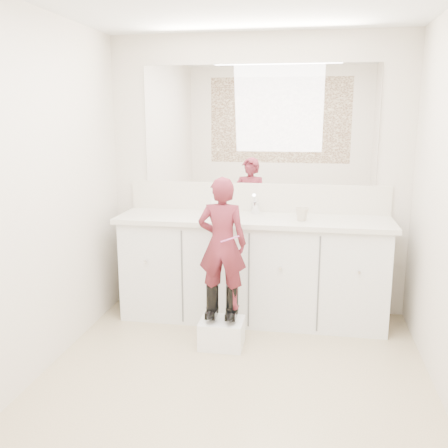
# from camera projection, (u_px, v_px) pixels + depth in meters

# --- Properties ---
(floor) EXTENTS (3.00, 3.00, 0.00)m
(floor) POSITION_uv_depth(u_px,v_px,m) (230.00, 392.00, 3.17)
(floor) COLOR #928460
(floor) RESTS_ON ground
(wall_back) EXTENTS (2.60, 0.00, 2.60)m
(wall_back) POSITION_uv_depth(u_px,v_px,m) (257.00, 176.00, 4.36)
(wall_back) COLOR beige
(wall_back) RESTS_ON floor
(wall_front) EXTENTS (2.60, 0.00, 2.60)m
(wall_front) POSITION_uv_depth(u_px,v_px,m) (149.00, 295.00, 1.47)
(wall_front) COLOR beige
(wall_front) RESTS_ON floor
(wall_left) EXTENTS (0.00, 3.00, 3.00)m
(wall_left) POSITION_uv_depth(u_px,v_px,m) (26.00, 200.00, 3.13)
(wall_left) COLOR beige
(wall_left) RESTS_ON floor
(vanity_cabinet) EXTENTS (2.20, 0.55, 0.85)m
(vanity_cabinet) POSITION_uv_depth(u_px,v_px,m) (253.00, 270.00, 4.26)
(vanity_cabinet) COLOR silver
(vanity_cabinet) RESTS_ON floor
(countertop) EXTENTS (2.28, 0.58, 0.04)m
(countertop) POSITION_uv_depth(u_px,v_px,m) (253.00, 220.00, 4.15)
(countertop) COLOR beige
(countertop) RESTS_ON vanity_cabinet
(backsplash) EXTENTS (2.28, 0.03, 0.25)m
(backsplash) POSITION_uv_depth(u_px,v_px,m) (257.00, 197.00, 4.38)
(backsplash) COLOR beige
(backsplash) RESTS_ON countertop
(mirror) EXTENTS (2.00, 0.02, 1.00)m
(mirror) POSITION_uv_depth(u_px,v_px,m) (258.00, 125.00, 4.25)
(mirror) COLOR white
(mirror) RESTS_ON wall_back
(dot_panel) EXTENTS (2.00, 0.01, 1.20)m
(dot_panel) POSITION_uv_depth(u_px,v_px,m) (145.00, 141.00, 1.39)
(dot_panel) COLOR #472819
(dot_panel) RESTS_ON wall_front
(faucet) EXTENTS (0.08, 0.08, 0.10)m
(faucet) POSITION_uv_depth(u_px,v_px,m) (255.00, 208.00, 4.29)
(faucet) COLOR silver
(faucet) RESTS_ON countertop
(cup) EXTENTS (0.14, 0.14, 0.10)m
(cup) POSITION_uv_depth(u_px,v_px,m) (302.00, 214.00, 4.02)
(cup) COLOR #BFAF98
(cup) RESTS_ON countertop
(soap_bottle) EXTENTS (0.11, 0.11, 0.20)m
(soap_bottle) POSITION_uv_depth(u_px,v_px,m) (216.00, 203.00, 4.27)
(soap_bottle) COLOR silver
(soap_bottle) RESTS_ON countertop
(step_stool) EXTENTS (0.33, 0.27, 0.21)m
(step_stool) POSITION_uv_depth(u_px,v_px,m) (222.00, 333.00, 3.78)
(step_stool) COLOR white
(step_stool) RESTS_ON floor
(boot_left) EXTENTS (0.10, 0.18, 0.27)m
(boot_left) POSITION_uv_depth(u_px,v_px,m) (212.00, 302.00, 3.76)
(boot_left) COLOR black
(boot_left) RESTS_ON step_stool
(boot_right) EXTENTS (0.10, 0.18, 0.27)m
(boot_right) POSITION_uv_depth(u_px,v_px,m) (232.00, 303.00, 3.74)
(boot_right) COLOR black
(boot_right) RESTS_ON step_stool
(toddler) EXTENTS (0.36, 0.24, 0.99)m
(toddler) POSITION_uv_depth(u_px,v_px,m) (222.00, 244.00, 3.65)
(toddler) COLOR #982E3B
(toddler) RESTS_ON step_stool
(toothbrush) EXTENTS (0.14, 0.01, 0.06)m
(toothbrush) POSITION_uv_depth(u_px,v_px,m) (230.00, 239.00, 3.55)
(toothbrush) COLOR #CA4E9B
(toothbrush) RESTS_ON toddler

